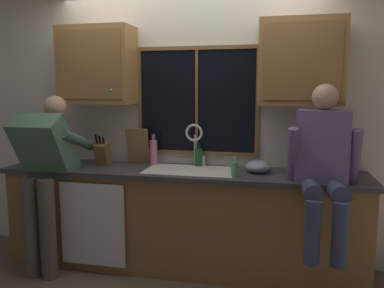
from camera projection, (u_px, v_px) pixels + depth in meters
back_wall at (190, 127)px, 3.78m from camera, size 5.59×0.12×2.55m
window_glass at (197, 101)px, 3.66m from camera, size 1.10×0.02×0.95m
window_frame_top at (197, 48)px, 3.58m from camera, size 1.17×0.02×0.04m
window_frame_bottom at (197, 153)px, 3.72m from camera, size 1.17×0.02×0.04m
window_frame_left at (140, 101)px, 3.77m from camera, size 0.04×0.02×0.95m
window_frame_right at (258, 102)px, 3.53m from camera, size 0.03×0.02×0.95m
window_mullion_center at (197, 101)px, 3.65m from camera, size 0.02×0.02×0.95m
lower_cabinet_run at (181, 221)px, 3.56m from camera, size 3.19×0.58×0.88m
countertop at (180, 172)px, 3.47m from camera, size 3.25×0.62×0.04m
dishwasher_front at (92, 225)px, 3.40m from camera, size 0.60×0.02×0.74m
upper_cabinet_left at (97, 66)px, 3.66m from camera, size 0.70×0.36×0.72m
upper_cabinet_right at (301, 63)px, 3.25m from camera, size 0.70×0.36×0.72m
sink at (190, 181)px, 3.48m from camera, size 0.80×0.46×0.21m
faucet at (195, 140)px, 3.60m from camera, size 0.18×0.09×0.40m
person_standing at (45, 166)px, 3.41m from camera, size 0.53×0.68×1.58m
person_sitting_on_counter at (324, 160)px, 2.94m from camera, size 0.54×0.62×1.26m
knife_block at (103, 153)px, 3.71m from camera, size 0.12×0.18×0.32m
cutting_board at (138, 146)px, 3.77m from camera, size 0.22×0.09×0.35m
mixing_bowl at (258, 167)px, 3.37m from camera, size 0.22×0.22×0.11m
soap_dispenser at (235, 169)px, 3.22m from camera, size 0.06×0.07×0.17m
bottle_green_glass at (154, 152)px, 3.70m from camera, size 0.07×0.07×0.31m
bottle_tall_clear at (199, 156)px, 3.65m from camera, size 0.08×0.08×0.22m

